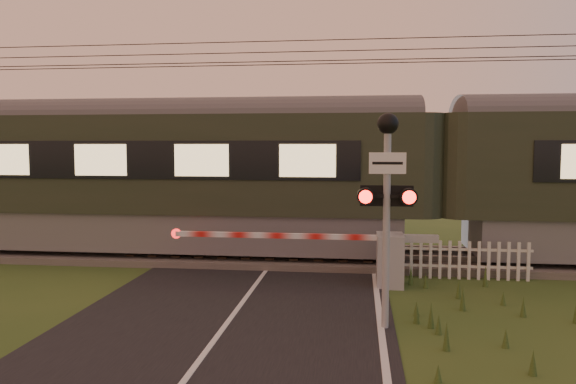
# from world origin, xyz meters

# --- Properties ---
(ground) EXTENTS (160.00, 160.00, 0.00)m
(ground) POSITION_xyz_m (0.00, 0.00, 0.00)
(ground) COLOR #2C471B
(ground) RESTS_ON ground
(road) EXTENTS (6.00, 140.00, 0.03)m
(road) POSITION_xyz_m (0.02, -0.23, 0.01)
(road) COLOR black
(road) RESTS_ON ground
(track_bed) EXTENTS (140.00, 3.40, 0.39)m
(track_bed) POSITION_xyz_m (0.00, 6.50, 0.07)
(track_bed) COLOR #47423D
(track_bed) RESTS_ON ground
(overhead_wires) EXTENTS (120.00, 0.62, 0.62)m
(overhead_wires) POSITION_xyz_m (0.00, 6.50, 5.72)
(overhead_wires) COLOR black
(overhead_wires) RESTS_ON ground
(train) EXTENTS (45.42, 3.13, 4.24)m
(train) POSITION_xyz_m (4.44, 6.50, 2.40)
(train) COLOR slate
(train) RESTS_ON ground
(boom_gate) EXTENTS (6.28, 0.92, 1.23)m
(boom_gate) POSITION_xyz_m (2.83, 3.79, 0.66)
(boom_gate) COLOR gray
(boom_gate) RESTS_ON ground
(crossing_signal) EXTENTS (0.96, 0.37, 3.78)m
(crossing_signal) POSITION_xyz_m (2.82, 0.67, 2.60)
(crossing_signal) COLOR gray
(crossing_signal) RESTS_ON ground
(picket_fence) EXTENTS (3.18, 0.08, 0.93)m
(picket_fence) POSITION_xyz_m (4.88, 4.60, 0.47)
(picket_fence) COLOR silver
(picket_fence) RESTS_ON ground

